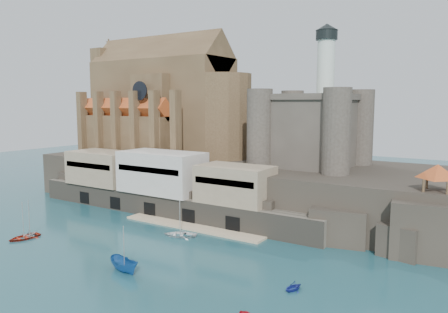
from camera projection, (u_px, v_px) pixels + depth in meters
ground at (112, 253)px, 67.74m from camera, size 300.00×300.00×0.00m
promontory at (241, 183)px, 100.03m from camera, size 100.00×36.00×10.00m
quay at (160, 185)px, 91.71m from camera, size 70.00×12.00×13.05m
church at (166, 107)px, 112.91m from camera, size 47.00×25.93×30.51m
castle_keep at (312, 126)px, 91.03m from camera, size 21.20×21.20×29.30m
rock_outcrop at (434, 230)px, 66.10m from camera, size 14.50×10.50×8.70m
pavilion at (438, 173)px, 65.16m from camera, size 6.40×6.40×5.40m
boat_0 at (24, 239)px, 74.98m from camera, size 3.94×1.50×5.39m
boat_2 at (125, 271)px, 60.53m from camera, size 2.75×2.70×5.93m
boat_4 at (30, 236)px, 76.58m from camera, size 2.54×1.69×2.81m
boat_6 at (180, 236)px, 76.39m from camera, size 2.77×4.35×5.89m
boat_7 at (293, 290)px, 54.37m from camera, size 2.81×2.16×2.87m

